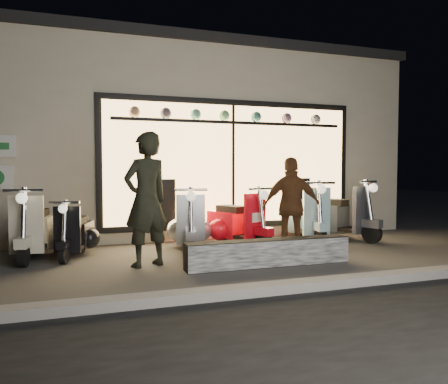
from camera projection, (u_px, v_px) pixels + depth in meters
The scene contains 12 objects.
ground at pixel (227, 259), 7.00m from camera, with size 40.00×40.00×0.00m, color #383533.
kerb at pixel (283, 288), 5.10m from camera, with size 40.00×0.25×0.12m, color slate.
shop_building at pixel (166, 144), 11.60m from camera, with size 10.20×6.23×4.20m.
graffiti_barrier at pixel (269, 253), 6.51m from camera, with size 2.56×0.28×0.40m, color black.
scooter_silver at pixel (190, 225), 7.94m from camera, with size 0.70×1.52×1.08m.
scooter_red at pixel (234, 223), 8.22m from camera, with size 0.86×1.48×1.08m.
scooter_black at pixel (76, 234), 7.29m from camera, with size 0.64×1.28×0.91m.
scooter_cream at pixel (36, 230), 7.19m from camera, with size 0.63×1.55×1.10m.
scooter_blue at pixel (306, 217), 8.91m from camera, with size 0.73×1.64×1.16m.
scooter_grey at pixel (334, 216), 9.10m from camera, with size 0.97×1.60×1.17m.
man at pixel (146, 199), 6.46m from camera, with size 0.73×0.48×2.00m, color black.
woman at pixel (292, 206), 7.36m from camera, with size 0.97×0.40×1.65m, color brown.
Camera 1 is at (-2.27, -6.55, 1.45)m, focal length 35.00 mm.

